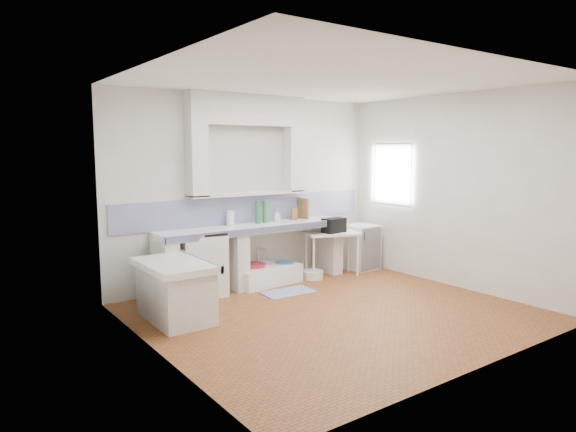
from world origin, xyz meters
TOP-DOWN VIEW (x-y plane):
  - floor at (0.00, 0.00)m, footprint 4.50×4.50m
  - ceiling at (0.00, 0.00)m, footprint 4.50×4.50m
  - wall_back at (0.00, 2.00)m, footprint 4.50×0.00m
  - wall_front at (0.00, -2.00)m, footprint 4.50×0.00m
  - wall_left at (-2.25, 0.00)m, footprint 0.00×4.50m
  - wall_right at (2.25, 0.00)m, footprint 0.00×4.50m
  - alcove_mass at (-0.10, 1.88)m, footprint 1.90×0.25m
  - window_frame at (2.42, 1.20)m, footprint 0.35×0.86m
  - lace_valance at (2.28, 1.20)m, footprint 0.01×0.84m
  - counter_slab at (-0.10, 1.70)m, footprint 3.00×0.60m
  - counter_lip at (-0.10, 1.42)m, footprint 3.00×0.04m
  - counter_pier_left at (-1.50, 1.70)m, footprint 0.20×0.55m
  - counter_pier_mid at (-0.45, 1.70)m, footprint 0.20×0.55m
  - counter_pier_right at (1.30, 1.70)m, footprint 0.20×0.55m
  - peninsula_top at (-1.70, 0.90)m, footprint 0.70×1.10m
  - peninsula_base at (-1.70, 0.90)m, footprint 0.60×1.00m
  - peninsula_lip at (-1.37, 0.90)m, footprint 0.04×1.10m
  - backsplash at (0.00, 1.99)m, footprint 4.27×0.03m
  - stove at (-0.99, 1.68)m, footprint 0.67×0.65m
  - sink at (0.06, 1.66)m, footprint 1.07×0.64m
  - side_table at (1.20, 1.48)m, footprint 0.94×0.71m
  - fridge at (1.90, 1.54)m, footprint 0.51×0.51m
  - bucket_red at (-0.12, 1.70)m, footprint 0.36×0.36m
  - bucket_orange at (0.05, 1.63)m, footprint 0.31×0.31m
  - bucket_blue at (0.42, 1.66)m, footprint 0.33×0.33m
  - basin_white at (0.82, 1.48)m, footprint 0.42×0.42m
  - water_bottle_a at (0.07, 1.81)m, footprint 0.08×0.08m
  - water_bottle_b at (0.13, 1.85)m, footprint 0.09×0.09m
  - black_bag at (1.21, 1.44)m, footprint 0.38×0.24m
  - green_bottle_a at (0.02, 1.81)m, footprint 0.09×0.09m
  - green_bottle_b at (0.16, 1.82)m, footprint 0.10×0.10m
  - knife_block at (0.70, 1.81)m, footprint 0.11×0.10m
  - cutting_board at (0.90, 1.85)m, footprint 0.06×0.25m
  - paper_towel at (-0.42, 1.85)m, footprint 0.13×0.13m
  - soap_bottle at (0.35, 1.79)m, footprint 0.11×0.11m
  - rug at (0.05, 1.06)m, footprint 0.76×0.46m

SIDE VIEW (x-z plane):
  - floor at x=0.00m, z-range 0.00..0.00m
  - rug at x=0.05m, z-range 0.00..0.01m
  - basin_white at x=0.82m, z-range 0.00..0.13m
  - bucket_orange at x=0.05m, z-range 0.00..0.24m
  - sink at x=0.06m, z-range 0.00..0.25m
  - bucket_blue at x=0.42m, z-range 0.00..0.29m
  - water_bottle_a at x=0.07m, z-range 0.00..0.30m
  - bucket_red at x=-0.12m, z-range 0.00..0.32m
  - water_bottle_b at x=0.13m, z-range 0.00..0.32m
  - peninsula_base at x=-1.70m, z-range 0.00..0.62m
  - side_table at x=1.20m, z-range 0.33..0.37m
  - fridge at x=1.90m, z-range 0.00..0.75m
  - counter_pier_left at x=-1.50m, z-range 0.00..0.82m
  - counter_pier_mid at x=-0.45m, z-range 0.00..0.82m
  - counter_pier_right at x=1.30m, z-range 0.00..0.82m
  - stove at x=-0.99m, z-range 0.00..0.85m
  - peninsula_top at x=-1.70m, z-range 0.62..0.70m
  - peninsula_lip at x=-1.37m, z-range 0.61..0.71m
  - black_bag at x=1.21m, z-range 0.70..0.93m
  - counter_slab at x=-0.10m, z-range 0.82..0.90m
  - counter_lip at x=-0.10m, z-range 0.81..0.91m
  - knife_block at x=0.70m, z-range 0.90..1.09m
  - soap_bottle at x=0.35m, z-range 0.90..1.10m
  - paper_towel at x=-0.42m, z-range 0.90..1.12m
  - cutting_board at x=0.90m, z-range 0.90..1.24m
  - green_bottle_a at x=0.02m, z-range 0.90..1.24m
  - green_bottle_b at x=0.16m, z-range 0.90..1.24m
  - backsplash at x=0.00m, z-range 0.90..1.30m
  - wall_back at x=0.00m, z-range -0.85..3.65m
  - wall_front at x=0.00m, z-range -0.85..3.65m
  - wall_left at x=-2.25m, z-range -0.85..3.65m
  - wall_right at x=2.25m, z-range -0.85..3.65m
  - window_frame at x=2.42m, z-range 1.07..2.13m
  - lace_valance at x=2.28m, z-range 1.86..2.10m
  - alcove_mass at x=-0.10m, z-range 2.35..2.80m
  - ceiling at x=0.00m, z-range 2.80..2.80m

